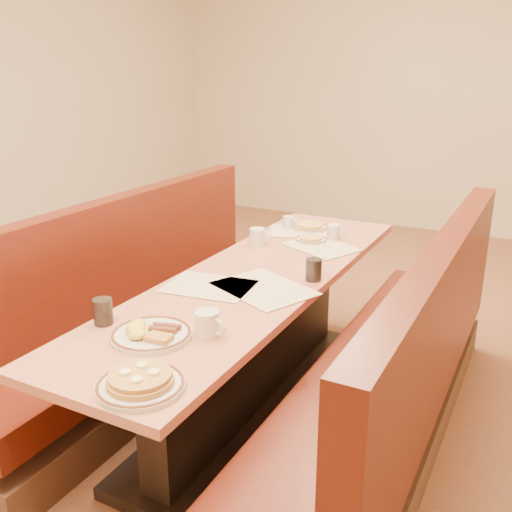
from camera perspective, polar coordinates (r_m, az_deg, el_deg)
The scene contains 19 objects.
ground at distance 3.17m, azimuth -0.06°, elevation -14.75°, with size 8.00×8.00×0.00m, color #9E6647.
room_envelope at distance 2.66m, azimuth -0.07°, elevation 22.62°, with size 6.04×8.04×2.82m.
diner_table at distance 2.99m, azimuth -0.06°, elevation -8.73°, with size 0.70×2.50×0.75m.
booth_left at distance 3.36m, azimuth -11.23°, elevation -6.10°, with size 0.55×2.50×1.05m.
booth_right at distance 2.77m, azimuth 13.77°, elevation -11.95°, with size 0.55×2.50×1.05m.
placemat_near_left at distance 2.70m, azimuth -4.69°, elevation -3.01°, with size 0.40×0.30×0.00m, color beige.
placemat_near_right at distance 2.66m, azimuth 0.77°, elevation -3.25°, with size 0.44×0.33×0.00m, color beige.
placemat_far_left at distance 3.58m, azimuth 4.37°, elevation 2.46°, with size 0.38×0.28×0.00m, color beige.
placemat_far_right at distance 3.29m, azimuth 6.52°, elevation 0.93°, with size 0.39×0.29×0.00m, color beige.
pancake_plate at distance 1.91m, azimuth -11.49°, elevation -12.31°, with size 0.29×0.29×0.07m.
eggs_plate at distance 2.23m, azimuth -10.54°, elevation -7.63°, with size 0.31×0.31×0.06m.
extra_plate_mid at distance 3.40m, azimuth 5.51°, elevation 1.68°, with size 0.19×0.19×0.04m.
extra_plate_far at distance 3.65m, azimuth 5.43°, elevation 2.90°, with size 0.23×0.23×0.05m.
coffee_mug_a at distance 2.20m, azimuth -4.84°, elevation -6.77°, with size 0.14×0.10×0.10m.
coffee_mug_b at distance 3.31m, azimuth 0.22°, elevation 1.98°, with size 0.13×0.09×0.10m.
coffee_mug_c at distance 3.46m, azimuth 7.82°, elevation 2.44°, with size 0.11×0.08×0.08m.
coffee_mug_d at distance 3.66m, azimuth 3.29°, elevation 3.40°, with size 0.10×0.07×0.08m.
soda_tumbler_near at distance 2.38m, azimuth -15.06°, elevation -5.39°, with size 0.08×0.08×0.11m.
soda_tumbler_mid at distance 2.77m, azimuth 5.79°, elevation -1.37°, with size 0.08×0.08×0.11m.
Camera 1 is at (1.24, -2.35, 1.74)m, focal length 40.00 mm.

